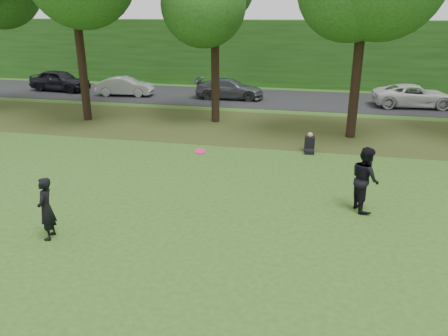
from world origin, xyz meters
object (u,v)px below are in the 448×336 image
frisbee (200,151)px  seated_person (310,145)px  player_left (46,209)px  player_right (365,179)px

frisbee → seated_person: bearing=70.6°
player_left → frisbee: size_ratio=5.12×
player_left → player_right: player_right is taller
player_left → player_right: size_ratio=0.86×
player_right → seated_person: (-1.78, 5.49, -0.67)m
player_left → frisbee: frisbee is taller
seated_person → player_right: bearing=-75.4°
frisbee → player_left: bearing=-158.4°
player_left → player_right: (8.23, 3.64, 0.13)m
frisbee → seated_person: size_ratio=0.40×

